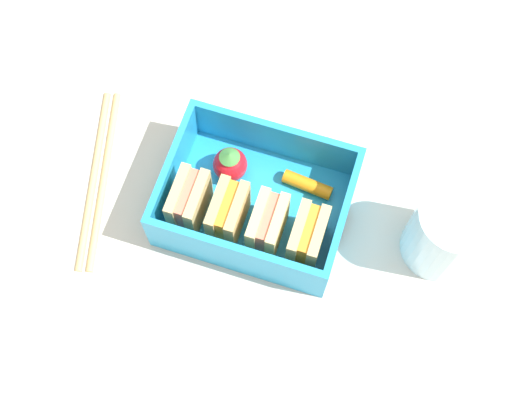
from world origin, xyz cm
name	(u,v)px	position (x,y,z in cm)	size (l,w,h in cm)	color
ground_plane	(256,214)	(0.00, 0.00, -1.00)	(120.00, 120.00, 2.00)	beige
bento_tray	(256,208)	(0.00, 0.00, 0.60)	(16.01, 12.16, 1.20)	#2194CC
bento_rim	(256,195)	(0.00, 0.00, 3.60)	(16.01, 12.16, 4.80)	#2194CC
sandwich_left	(307,237)	(-5.33, 2.33, 3.65)	(2.58, 4.66, 4.90)	tan
sandwich_center_left	(267,225)	(-1.78, 2.33, 3.65)	(2.58, 4.66, 4.90)	#DFC67D
sandwich_center	(228,213)	(1.78, 2.33, 3.65)	(2.58, 4.66, 4.90)	tan
sandwich_center_right	(189,201)	(5.33, 2.33, 3.65)	(2.58, 4.66, 4.90)	tan
carrot_stick_far_left	(307,185)	(-3.87, -3.08, 1.82)	(1.25, 1.25, 4.55)	orange
strawberry_far_left	(230,164)	(3.22, -2.44, 2.88)	(3.11, 3.11, 3.71)	red
chopstick_pair	(98,177)	(14.90, 1.50, 0.35)	(6.02, 17.89, 0.70)	tan
drinking_glass	(447,232)	(-16.41, -1.52, 4.02)	(6.44, 6.44, 8.05)	silver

